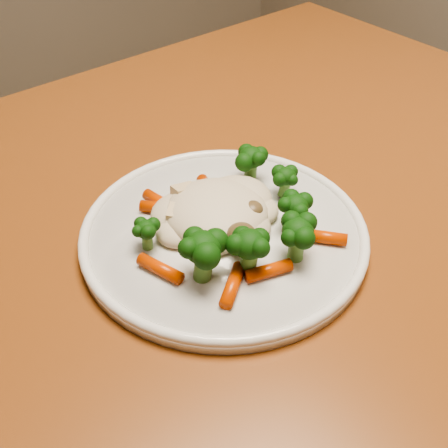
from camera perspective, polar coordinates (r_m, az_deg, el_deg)
dining_table at (r=0.59m, az=-5.88°, el=-11.53°), size 1.38×1.02×0.75m
plate at (r=0.55m, az=0.00°, el=-1.11°), size 0.28×0.28×0.01m
meal at (r=0.53m, az=0.58°, el=0.96°), size 0.19×0.18×0.05m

